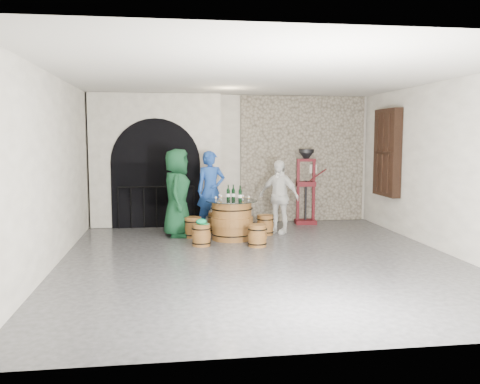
{
  "coord_description": "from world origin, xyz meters",
  "views": [
    {
      "loc": [
        -1.58,
        -8.71,
        2.14
      ],
      "look_at": [
        -0.18,
        1.38,
        1.05
      ],
      "focal_mm": 38.0,
      "sensor_mm": 36.0,
      "label": 1
    }
  ],
  "objects": [
    {
      "name": "tasting_glass_a",
      "position": [
        -0.63,
        1.71,
        0.88
      ],
      "size": [
        0.05,
        0.05,
        0.1
      ],
      "primitive_type": null,
      "color": "#C38026",
      "rests_on": "barrel_table"
    },
    {
      "name": "arched_opening",
      "position": [
        -1.9,
        3.74,
        1.58
      ],
      "size": [
        3.1,
        0.6,
        3.19
      ],
      "color": "beige",
      "rests_on": "ground"
    },
    {
      "name": "tasting_glass_e",
      "position": [
        0.05,
        1.67,
        0.88
      ],
      "size": [
        0.05,
        0.05,
        0.1
      ],
      "primitive_type": null,
      "color": "#C38026",
      "rests_on": "barrel_table"
    },
    {
      "name": "wall_back",
      "position": [
        0.0,
        4.0,
        1.6
      ],
      "size": [
        8.0,
        0.0,
        8.0
      ],
      "primitive_type": "plane",
      "rotation": [
        1.57,
        0.0,
        0.0
      ],
      "color": "beige",
      "rests_on": "ground"
    },
    {
      "name": "wine_bottle_center",
      "position": [
        -0.13,
        1.66,
        0.96
      ],
      "size": [
        0.08,
        0.08,
        0.32
      ],
      "color": "black",
      "rests_on": "barrel_table"
    },
    {
      "name": "wine_bottle_right",
      "position": [
        -0.25,
        1.89,
        0.96
      ],
      "size": [
        0.08,
        0.08,
        0.32
      ],
      "color": "black",
      "rests_on": "barrel_table"
    },
    {
      "name": "wall_left",
      "position": [
        -3.5,
        0.0,
        1.6
      ],
      "size": [
        0.0,
        8.0,
        8.0
      ],
      "primitive_type": "plane",
      "rotation": [
        1.57,
        0.0,
        1.57
      ],
      "color": "beige",
      "rests_on": "ground"
    },
    {
      "name": "barrel_stool_far",
      "position": [
        -0.55,
        2.65,
        0.22
      ],
      "size": [
        0.39,
        0.39,
        0.44
      ],
      "color": "brown",
      "rests_on": "ground"
    },
    {
      "name": "tasting_glass_c",
      "position": [
        -0.52,
        2.12,
        0.88
      ],
      "size": [
        0.05,
        0.05,
        0.1
      ],
      "primitive_type": null,
      "color": "#C38026",
      "rests_on": "barrel_table"
    },
    {
      "name": "wall_right",
      "position": [
        3.5,
        0.0,
        1.6
      ],
      "size": [
        0.0,
        8.0,
        8.0
      ],
      "primitive_type": "plane",
      "rotation": [
        1.57,
        0.0,
        -1.57
      ],
      "color": "beige",
      "rests_on": "ground"
    },
    {
      "name": "green_cap",
      "position": [
        -0.97,
        1.23,
        0.49
      ],
      "size": [
        0.25,
        0.21,
        0.12
      ],
      "color": "#0C8E54",
      "rests_on": "barrel_stool_near_left"
    },
    {
      "name": "shuttered_window",
      "position": [
        3.38,
        2.4,
        1.8
      ],
      "size": [
        0.23,
        1.1,
        2.0
      ],
      "color": "black",
      "rests_on": "wall_right"
    },
    {
      "name": "corking_press",
      "position": [
        1.77,
        3.48,
        1.08
      ],
      "size": [
        0.77,
        0.46,
        1.86
      ],
      "rotation": [
        0.0,
        0.0,
        -0.09
      ],
      "color": "#530D15",
      "rests_on": "ground"
    },
    {
      "name": "barrel_table",
      "position": [
        -0.29,
        1.8,
        0.41
      ],
      "size": [
        1.08,
        1.08,
        0.83
      ],
      "color": "brown",
      "rests_on": "ground"
    },
    {
      "name": "tasting_glass_b",
      "position": [
        -0.04,
        1.87,
        0.88
      ],
      "size": [
        0.05,
        0.05,
        0.1
      ],
      "primitive_type": null,
      "color": "#C38026",
      "rests_on": "barrel_table"
    },
    {
      "name": "ceiling",
      "position": [
        0.0,
        0.0,
        3.2
      ],
      "size": [
        8.0,
        8.0,
        0.0
      ],
      "primitive_type": "plane",
      "rotation": [
        3.14,
        0.0,
        0.0
      ],
      "color": "beige",
      "rests_on": "wall_back"
    },
    {
      "name": "barrel_stool_right",
      "position": [
        0.5,
        2.2,
        0.22
      ],
      "size": [
        0.39,
        0.39,
        0.44
      ],
      "color": "brown",
      "rests_on": "ground"
    },
    {
      "name": "person_blue",
      "position": [
        -0.64,
        2.95,
        0.92
      ],
      "size": [
        0.74,
        0.55,
        1.84
      ],
      "primitive_type": "imported",
      "rotation": [
        0.0,
        0.0,
        0.17
      ],
      "color": "#1C439B",
      "rests_on": "ground"
    },
    {
      "name": "tasting_glass_d",
      "position": [
        -0.04,
        1.96,
        0.88
      ],
      "size": [
        0.05,
        0.05,
        0.1
      ],
      "primitive_type": null,
      "color": "#C38026",
      "rests_on": "barrel_table"
    },
    {
      "name": "stone_facing_panel",
      "position": [
        1.8,
        3.94,
        1.6
      ],
      "size": [
        3.2,
        0.12,
        3.18
      ],
      "primitive_type": "cube",
      "color": "gray",
      "rests_on": "ground"
    },
    {
      "name": "barrel_stool_near_right",
      "position": [
        0.12,
        1.01,
        0.22
      ],
      "size": [
        0.39,
        0.39,
        0.44
      ],
      "color": "brown",
      "rests_on": "ground"
    },
    {
      "name": "person_green",
      "position": [
        -1.42,
        2.28,
        0.95
      ],
      "size": [
        0.72,
        1.0,
        1.91
      ],
      "primitive_type": "imported",
      "rotation": [
        0.0,
        0.0,
        1.44
      ],
      "color": "#103C21",
      "rests_on": "ground"
    },
    {
      "name": "wall_front",
      "position": [
        0.0,
        -4.0,
        1.6
      ],
      "size": [
        8.0,
        0.0,
        8.0
      ],
      "primitive_type": "plane",
      "rotation": [
        -1.57,
        0.0,
        0.0
      ],
      "color": "beige",
      "rests_on": "ground"
    },
    {
      "name": "tasting_glass_f",
      "position": [
        -0.51,
        1.91,
        0.88
      ],
      "size": [
        0.05,
        0.05,
        0.1
      ],
      "primitive_type": null,
      "color": "#C38026",
      "rests_on": "barrel_table"
    },
    {
      "name": "person_white",
      "position": [
        0.84,
        2.37,
        0.82
      ],
      "size": [
        1.0,
        0.93,
        1.65
      ],
      "primitive_type": "imported",
      "rotation": [
        0.0,
        0.0,
        -0.7
      ],
      "color": "silver",
      "rests_on": "ground"
    },
    {
      "name": "side_barrel",
      "position": [
        -0.25,
        2.73,
        0.3
      ],
      "size": [
        0.45,
        0.45,
        0.6
      ],
      "rotation": [
        0.0,
        0.0,
        0.15
      ],
      "color": "brown",
      "rests_on": "ground"
    },
    {
      "name": "barrel_stool_left",
      "position": [
        -1.11,
        2.15,
        0.22
      ],
      "size": [
        0.39,
        0.39,
        0.44
      ],
      "color": "brown",
      "rests_on": "ground"
    },
    {
      "name": "ground",
      "position": [
        0.0,
        0.0,
        0.0
      ],
      "size": [
        8.0,
        8.0,
        0.0
      ],
      "primitive_type": "plane",
      "color": "#2E2E31",
      "rests_on": "ground"
    },
    {
      "name": "wine_bottle_left",
      "position": [
        -0.35,
        1.89,
        0.96
      ],
      "size": [
        0.08,
        0.08,
        0.32
      ],
      "color": "black",
      "rests_on": "barrel_table"
    },
    {
      "name": "barrel_stool_near_left",
      "position": [
        -0.97,
        1.23,
        0.22
      ],
      "size": [
        0.39,
        0.39,
        0.44
      ],
      "color": "brown",
      "rests_on": "ground"
    },
    {
      "name": "control_box",
      "position": [
        2.05,
        3.86,
        1.35
      ],
      "size": [
        0.18,
        0.1,
        0.22
      ],
      "primitive_type": "cube",
      "color": "silver",
      "rests_on": "wall_back"
    }
  ]
}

